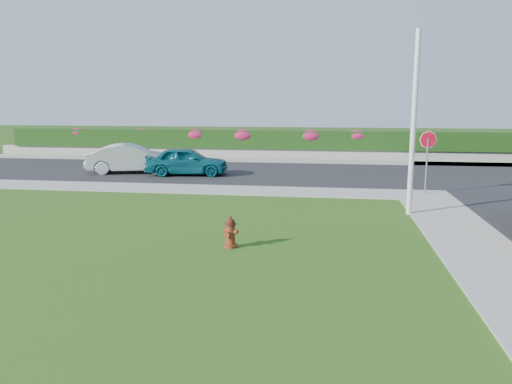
% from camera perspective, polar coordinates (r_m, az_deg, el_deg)
% --- Properties ---
extents(ground, '(120.00, 120.00, 0.00)m').
position_cam_1_polar(ground, '(11.06, -10.65, -7.94)').
color(ground, black).
rests_on(ground, ground).
extents(street_far, '(26.00, 8.00, 0.04)m').
position_cam_1_polar(street_far, '(25.61, -11.03, 2.42)').
color(street_far, black).
rests_on(street_far, ground).
extents(sidewalk_far, '(24.00, 2.00, 0.04)m').
position_cam_1_polar(sidewalk_far, '(21.44, -18.00, 0.61)').
color(sidewalk_far, gray).
rests_on(sidewalk_far, ground).
extents(curb_corner, '(2.00, 2.00, 0.04)m').
position_cam_1_polar(curb_corner, '(19.52, 18.61, -0.33)').
color(curb_corner, gray).
rests_on(curb_corner, ground).
extents(sidewalk_beyond, '(34.00, 2.00, 0.04)m').
position_cam_1_polar(sidewalk_beyond, '(29.46, -0.39, 3.60)').
color(sidewalk_beyond, gray).
rests_on(sidewalk_beyond, ground).
extents(retaining_wall, '(34.00, 0.40, 0.60)m').
position_cam_1_polar(retaining_wall, '(30.90, 0.04, 4.44)').
color(retaining_wall, gray).
rests_on(retaining_wall, ground).
extents(hedge, '(32.00, 0.90, 1.10)m').
position_cam_1_polar(hedge, '(30.93, 0.07, 6.02)').
color(hedge, black).
rests_on(hedge, retaining_wall).
extents(fire_hydrant, '(0.39, 0.37, 0.75)m').
position_cam_1_polar(fire_hydrant, '(11.90, -2.95, -4.68)').
color(fire_hydrant, '#53150C').
rests_on(fire_hydrant, ground).
extents(sedan_teal, '(4.02, 2.04, 1.31)m').
position_cam_1_polar(sedan_teal, '(23.64, -7.94, 3.52)').
color(sedan_teal, '#0D5564').
rests_on(sedan_teal, street_far).
extents(sedan_silver, '(4.46, 2.52, 1.39)m').
position_cam_1_polar(sedan_silver, '(24.92, -14.05, 3.75)').
color(sedan_silver, '#B1B4B9').
rests_on(sedan_silver, street_far).
extents(utility_pole, '(0.16, 0.16, 5.53)m').
position_cam_1_polar(utility_pole, '(15.81, 17.56, 7.40)').
color(utility_pole, silver).
rests_on(utility_pole, ground).
extents(stop_sign, '(0.64, 0.13, 2.38)m').
position_cam_1_polar(stop_sign, '(19.53, 19.03, 4.78)').
color(stop_sign, slate).
rests_on(stop_sign, ground).
extents(flower_clump_a, '(1.18, 0.76, 0.59)m').
position_cam_1_polar(flower_clump_a, '(34.51, -19.63, 6.40)').
color(flower_clump_a, '#BA1F56').
rests_on(flower_clump_a, hedge).
extents(flower_clump_b, '(1.06, 0.68, 0.53)m').
position_cam_1_polar(flower_clump_b, '(32.70, -12.87, 6.59)').
color(flower_clump_b, '#BA1F56').
rests_on(flower_clump_b, hedge).
extents(flower_clump_c, '(1.42, 0.91, 0.71)m').
position_cam_1_polar(flower_clump_c, '(31.59, -6.84, 6.53)').
color(flower_clump_c, '#BA1F56').
rests_on(flower_clump_c, hedge).
extents(flower_clump_d, '(1.51, 0.97, 0.76)m').
position_cam_1_polar(flower_clump_d, '(30.94, -1.47, 6.48)').
color(flower_clump_d, '#BA1F56').
rests_on(flower_clump_d, hedge).
extents(flower_clump_e, '(1.48, 0.95, 0.74)m').
position_cam_1_polar(flower_clump_e, '(30.50, 6.29, 6.39)').
color(flower_clump_e, '#BA1F56').
rests_on(flower_clump_e, hedge).
extents(flower_clump_f, '(1.32, 0.85, 0.66)m').
position_cam_1_polar(flower_clump_f, '(30.51, 11.50, 6.30)').
color(flower_clump_f, '#BA1F56').
rests_on(flower_clump_f, hedge).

